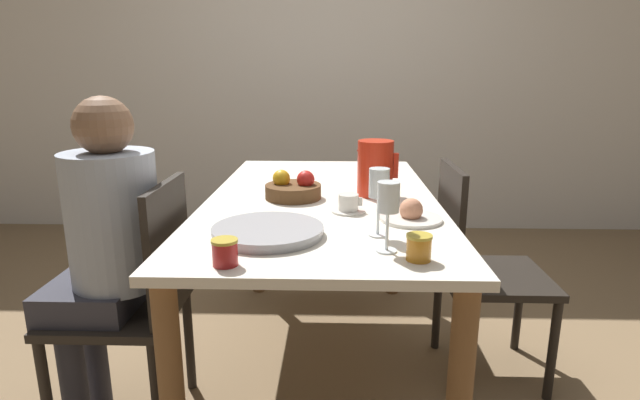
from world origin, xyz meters
name	(u,v)px	position (x,y,z in m)	size (l,w,h in m)	color
ground_plane	(322,365)	(0.00, 0.00, 0.00)	(20.00, 20.00, 0.00)	#7F6647
wall_back	(329,66)	(0.00, 2.06, 1.30)	(10.00, 0.06, 2.60)	silver
dining_table	(322,222)	(0.00, 0.00, 0.66)	(0.90, 1.65, 0.77)	silver
chair_person_side	(137,298)	(-0.64, -0.36, 0.48)	(0.42, 0.42, 0.90)	black
chair_opposite	(478,266)	(0.64, -0.02, 0.48)	(0.42, 0.42, 0.90)	black
person_seated	(106,239)	(-0.73, -0.36, 0.70)	(0.39, 0.41, 1.18)	#33333D
red_pitcher	(375,168)	(0.21, 0.04, 0.88)	(0.17, 0.14, 0.22)	red
wine_glass_water	(379,186)	(0.18, -0.49, 0.92)	(0.06, 0.06, 0.21)	white
wine_glass_juice	(388,201)	(0.20, -0.63, 0.91)	(0.06, 0.06, 0.20)	white
teacup_near_person	(349,205)	(0.10, -0.22, 0.79)	(0.12, 0.12, 0.07)	silver
serving_tray	(268,231)	(-0.15, -0.50, 0.78)	(0.34, 0.34, 0.03)	#9E9EA3
bread_plate	(411,214)	(0.31, -0.32, 0.79)	(0.21, 0.21, 0.08)	silver
jam_jar_amber	(225,251)	(-0.23, -0.74, 0.80)	(0.07, 0.07, 0.07)	#A81E1E
jam_jar_red	(419,246)	(0.28, -0.69, 0.80)	(0.07, 0.07, 0.07)	#C67A1E
fruit_bowl	(293,189)	(-0.11, -0.03, 0.80)	(0.22, 0.22, 0.11)	brown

